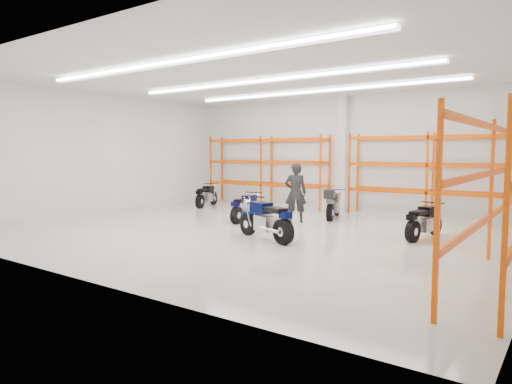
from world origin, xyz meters
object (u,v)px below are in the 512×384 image
Objects in this scene: motorcycle_back_a at (206,196)px; structural_column at (343,154)px; standing_man at (296,193)px; motorcycle_back_c at (333,204)px; motorcycle_main at (267,221)px; motorcycle_back_d at (423,223)px; motorcycle_back_b at (246,208)px.

structural_column is (5.23, 2.18, 1.80)m from motorcycle_back_a.
motorcycle_back_c is at bearing -150.11° from standing_man.
motorcycle_main is at bearing -81.73° from structural_column.
motorcycle_back_c is at bearing 93.50° from motorcycle_main.
motorcycle_main is 4.14m from motorcycle_back_d.
motorcycle_back_d is (3.30, 2.50, -0.06)m from motorcycle_main.
standing_man reaches higher than motorcycle_back_d.
structural_column is (-0.02, 3.68, 1.27)m from standing_man.
motorcycle_back_c is 2.99m from structural_column.
motorcycle_back_b is at bearing -31.35° from motorcycle_back_a.
motorcycle_back_c is 0.46× the size of structural_column.
motorcycle_back_b is 5.06m from structural_column.
motorcycle_back_c is (2.11, 2.19, 0.07)m from motorcycle_back_b.
motorcycle_back_c is at bearing -1.39° from motorcycle_back_a.
motorcycle_back_a is 4.49m from motorcycle_back_b.
motorcycle_back_d is at bearing 37.12° from motorcycle_main.
motorcycle_main is 7.08m from structural_column.
motorcycle_back_d is at bearing 138.89° from standing_man.
motorcycle_back_b is (-2.38, 2.28, -0.06)m from motorcycle_main.
motorcycle_back_c is at bearing 151.12° from motorcycle_back_d.
motorcycle_back_a is (-6.21, 4.61, -0.06)m from motorcycle_main.
motorcycle_main is 3.30m from standing_man.
motorcycle_back_d is at bearing -28.88° from motorcycle_back_c.
motorcycle_back_b is at bearing -133.91° from motorcycle_back_c.
motorcycle_back_d is at bearing -12.53° from motorcycle_back_a.
structural_column reaches higher than standing_man.
motorcycle_back_b is 0.94× the size of motorcycle_back_c.
motorcycle_main is 7.74m from motorcycle_back_a.
motorcycle_back_a is 0.99× the size of motorcycle_back_d.
motorcycle_main is 1.10× the size of motorcycle_back_d.
motorcycle_back_d is at bearing 2.21° from motorcycle_back_b.
standing_man is (-4.27, 0.62, 0.53)m from motorcycle_back_d.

